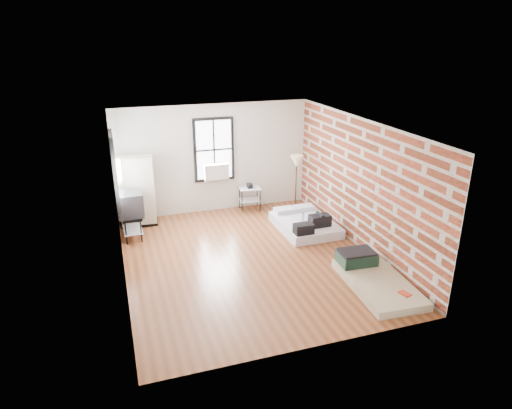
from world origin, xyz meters
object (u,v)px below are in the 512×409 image
object	(u,v)px
wardrobe	(137,191)
tv_stand	(130,205)
mattress_main	(305,224)
floor_lamp	(297,164)
mattress_bare	(373,277)
side_table	(250,192)

from	to	relation	value
wardrobe	tv_stand	world-z (taller)	wardrobe
mattress_main	tv_stand	distance (m)	4.10
floor_lamp	mattress_bare	bearing A→B (deg)	-89.75
floor_lamp	tv_stand	xyz separation A→B (m)	(-4.13, -0.22, -0.53)
floor_lamp	wardrobe	bearing A→B (deg)	172.02
mattress_main	floor_lamp	distance (m)	1.58
mattress_bare	wardrobe	distance (m)	5.86
wardrobe	floor_lamp	distance (m)	3.99
wardrobe	mattress_bare	bearing A→B (deg)	-41.85
mattress_bare	floor_lamp	size ratio (longest dim) A/B	1.29
side_table	tv_stand	distance (m)	3.21
side_table	wardrobe	bearing A→B (deg)	-178.60
mattress_bare	side_table	xyz separation A→B (m)	(-1.06, 4.35, 0.37)
tv_stand	side_table	bearing A→B (deg)	14.09
mattress_main	mattress_bare	distance (m)	2.70
mattress_main	tv_stand	bearing A→B (deg)	167.43
floor_lamp	mattress_main	bearing A→B (deg)	-99.49
side_table	tv_stand	world-z (taller)	tv_stand
mattress_bare	tv_stand	size ratio (longest dim) A/B	1.81
mattress_bare	tv_stand	xyz separation A→B (m)	(-4.15, 3.51, 0.67)
mattress_main	side_table	distance (m)	1.91
mattress_main	wardrobe	xyz separation A→B (m)	(-3.75, 1.59, 0.70)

